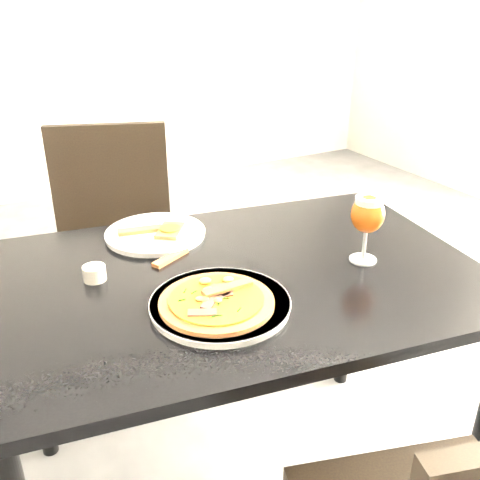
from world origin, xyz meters
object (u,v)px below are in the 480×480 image
chair_far (114,250)px  beer_glass (368,215)px  pizza (217,301)px  dining_table (238,303)px

chair_far → beer_glass: size_ratio=5.40×
chair_far → pizza: bearing=-70.4°
chair_far → pizza: size_ratio=3.82×
pizza → chair_far: bearing=90.2°
chair_far → dining_table: bearing=-60.6°
beer_glass → pizza: bearing=-175.4°
dining_table → beer_glass: 0.39m
pizza → beer_glass: size_ratio=1.41×
pizza → dining_table: bearing=47.0°
dining_table → pizza: size_ratio=5.23×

